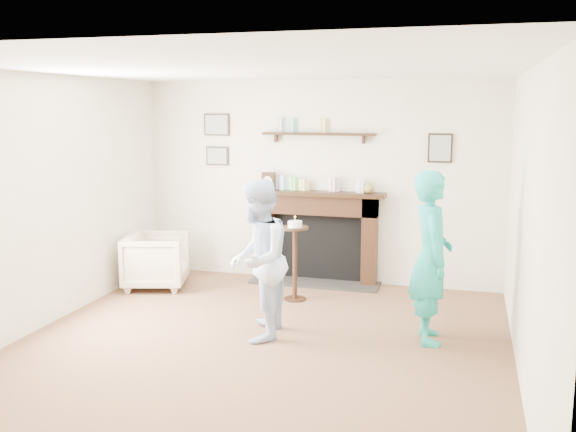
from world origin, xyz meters
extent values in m
plane|color=brown|center=(0.00, 0.00, 0.00)|extent=(5.00, 5.00, 0.00)
cube|color=beige|center=(0.00, 2.50, 1.25)|extent=(4.50, 0.04, 2.50)
cube|color=beige|center=(-2.25, 0.00, 1.25)|extent=(0.04, 5.00, 2.50)
cube|color=beige|center=(2.25, 0.00, 1.25)|extent=(0.04, 5.00, 2.50)
cube|color=white|center=(0.00, 0.00, 2.50)|extent=(4.50, 5.00, 0.04)
cube|color=black|center=(-0.66, 2.40, 0.55)|extent=(0.18, 0.20, 1.10)
cube|color=black|center=(0.66, 2.40, 0.55)|extent=(0.18, 0.20, 1.10)
cube|color=black|center=(0.00, 2.40, 0.98)|extent=(1.50, 0.20, 0.24)
cube|color=black|center=(0.00, 2.47, 0.43)|extent=(1.14, 0.06, 0.86)
cube|color=#2B2926|center=(0.00, 2.28, 0.01)|extent=(1.60, 0.44, 0.03)
cube|color=black|center=(0.00, 2.37, 1.12)|extent=(1.68, 0.26, 0.05)
cube|color=black|center=(0.00, 2.42, 1.85)|extent=(1.40, 0.15, 0.03)
cube|color=black|center=(-1.35, 2.48, 1.95)|extent=(0.34, 0.03, 0.28)
cube|color=black|center=(-1.35, 2.48, 1.55)|extent=(0.30, 0.03, 0.24)
cube|color=black|center=(1.45, 2.48, 1.70)|extent=(0.28, 0.03, 0.34)
cube|color=black|center=(-0.62, 2.37, 1.26)|extent=(0.16, 0.09, 0.22)
cylinder|color=beige|center=(-0.62, 2.32, 1.27)|extent=(0.11, 0.01, 0.11)
sphere|color=green|center=(0.64, 2.37, 1.21)|extent=(0.12, 0.12, 0.12)
imported|color=tan|center=(-1.82, 1.62, 0.00)|extent=(0.90, 0.88, 0.67)
imported|color=silver|center=(-0.08, 0.32, 0.00)|extent=(0.67, 0.81, 1.52)
imported|color=#20B2B7|center=(1.49, 0.68, 0.00)|extent=(0.50, 0.65, 1.61)
cylinder|color=black|center=(-0.06, 1.58, 0.01)|extent=(0.25, 0.25, 0.02)
cylinder|color=black|center=(-0.06, 1.58, 0.42)|extent=(0.05, 0.05, 0.80)
cylinder|color=black|center=(-0.06, 1.58, 0.83)|extent=(0.30, 0.30, 0.03)
cylinder|color=silver|center=(-0.06, 1.58, 0.85)|extent=(0.21, 0.21, 0.01)
cylinder|color=white|center=(-0.06, 1.58, 0.88)|extent=(0.16, 0.16, 0.06)
cylinder|color=beige|center=(-0.06, 1.58, 0.93)|extent=(0.01, 0.01, 0.04)
sphere|color=orange|center=(-0.06, 1.58, 0.96)|extent=(0.02, 0.02, 0.02)
camera|label=1|loc=(1.79, -5.23, 2.18)|focal=40.00mm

